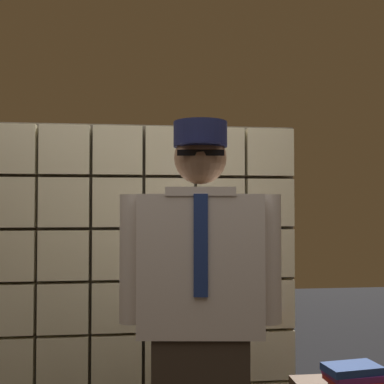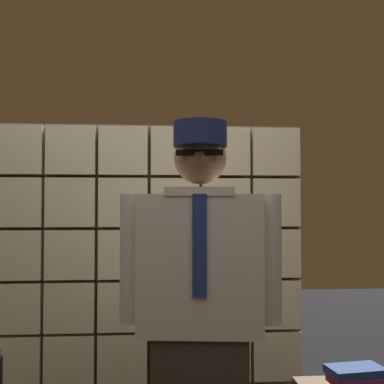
{
  "view_description": "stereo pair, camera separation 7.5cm",
  "coord_description": "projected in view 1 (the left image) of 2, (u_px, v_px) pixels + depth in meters",
  "views": [
    {
      "loc": [
        -0.04,
        -1.72,
        1.33
      ],
      "look_at": [
        0.19,
        0.29,
        1.4
      ],
      "focal_mm": 45.32,
      "sensor_mm": 36.0,
      "label": 1
    },
    {
      "loc": [
        0.03,
        -1.73,
        1.33
      ],
      "look_at": [
        0.19,
        0.29,
        1.4
      ],
      "focal_mm": 45.32,
      "sensor_mm": 36.0,
      "label": 2
    }
  ],
  "objects": [
    {
      "name": "glass_block_wall",
      "position": [
        143.0,
        280.0,
        2.86
      ],
      "size": [
        1.85,
        0.1,
        1.85
      ],
      "color": "beige",
      "rests_on": "ground"
    },
    {
      "name": "standing_person",
      "position": [
        200.0,
        317.0,
        2.0
      ],
      "size": [
        0.68,
        0.31,
        1.69
      ],
      "rotation": [
        0.0,
        0.0,
        -0.12
      ],
      "color": "#382D23",
      "rests_on": "ground"
    },
    {
      "name": "book_stack",
      "position": [
        354.0,
        377.0,
        2.18
      ],
      "size": [
        0.28,
        0.2,
        0.11
      ],
      "color": "brown",
      "rests_on": "side_table"
    }
  ]
}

